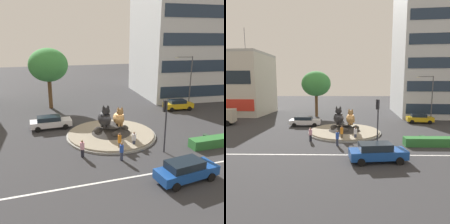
% 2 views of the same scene
% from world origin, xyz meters
% --- Properties ---
extents(ground_plane, '(160.00, 160.00, 0.00)m').
position_xyz_m(ground_plane, '(0.00, 0.00, 0.00)').
color(ground_plane, '#333335').
extents(lane_centreline, '(112.00, 0.20, 0.01)m').
position_xyz_m(lane_centreline, '(0.00, -8.54, 0.00)').
color(lane_centreline, silver).
rests_on(lane_centreline, ground).
extents(roundabout_island, '(9.60, 9.60, 1.28)m').
position_xyz_m(roundabout_island, '(-0.00, -0.01, 0.41)').
color(roundabout_island, gray).
rests_on(roundabout_island, ground).
extents(cat_statue_black, '(1.46, 2.35, 2.41)m').
position_xyz_m(cat_statue_black, '(-0.77, -0.30, 2.16)').
color(cat_statue_black, black).
rests_on(cat_statue_black, roundabout_island).
extents(cat_statue_tabby, '(1.36, 2.11, 2.07)m').
position_xyz_m(cat_statue_tabby, '(0.79, -0.28, 2.03)').
color(cat_statue_tabby, '#9E703D').
rests_on(cat_statue_tabby, roundabout_island).
extents(traffic_light_mast, '(0.34, 0.46, 4.87)m').
position_xyz_m(traffic_light_mast, '(3.44, -5.27, 3.41)').
color(traffic_light_mast, '#2D2D33').
rests_on(traffic_light_mast, ground).
extents(office_tower, '(19.50, 17.45, 32.31)m').
position_xyz_m(office_tower, '(20.44, 17.22, 16.15)').
color(office_tower, silver).
rests_on(office_tower, ground).
extents(clipped_hedge_strip, '(5.55, 1.20, 0.90)m').
position_xyz_m(clipped_hedge_strip, '(9.03, -5.61, 0.45)').
color(clipped_hedge_strip, '#2D7033').
rests_on(clipped_hedge_strip, ground).
extents(broadleaf_tree_behind_island, '(5.71, 5.71, 8.92)m').
position_xyz_m(broadleaf_tree_behind_island, '(-5.39, 13.55, 6.46)').
color(broadleaf_tree_behind_island, brown).
rests_on(broadleaf_tree_behind_island, ground).
extents(streetlight_arm, '(2.56, 0.69, 7.75)m').
position_xyz_m(streetlight_arm, '(14.23, 7.21, 4.53)').
color(streetlight_arm, '#4C4C51').
rests_on(streetlight_arm, ground).
extents(pedestrian_orange_shirt, '(0.33, 0.33, 1.76)m').
position_xyz_m(pedestrian_orange_shirt, '(-0.36, -3.85, 0.94)').
color(pedestrian_orange_shirt, brown).
rests_on(pedestrian_orange_shirt, ground).
extents(pedestrian_blue_shirt, '(0.35, 0.35, 1.64)m').
position_xyz_m(pedestrian_blue_shirt, '(-0.83, -5.73, 0.87)').
color(pedestrian_blue_shirt, '#33384C').
rests_on(pedestrian_blue_shirt, ground).
extents(pedestrian_white_shirt, '(0.39, 0.39, 1.54)m').
position_xyz_m(pedestrian_white_shirt, '(1.23, -3.50, 0.80)').
color(pedestrian_white_shirt, '#33384C').
rests_on(pedestrian_white_shirt, ground).
extents(pedestrian_pink_shirt, '(0.39, 0.39, 1.60)m').
position_xyz_m(pedestrian_pink_shirt, '(-3.91, -4.11, 0.83)').
color(pedestrian_pink_shirt, black).
rests_on(pedestrian_pink_shirt, ground).
extents(sedan_on_far_lane, '(4.71, 2.04, 1.50)m').
position_xyz_m(sedan_on_far_lane, '(-6.08, 4.27, 0.79)').
color(sedan_on_far_lane, silver).
rests_on(sedan_on_far_lane, ground).
extents(hatchback_near_shophouse, '(4.95, 2.34, 1.61)m').
position_xyz_m(hatchback_near_shophouse, '(2.61, -10.10, 0.84)').
color(hatchback_near_shophouse, '#19479E').
rests_on(hatchback_near_shophouse, ground).
extents(parked_car_right, '(4.35, 2.30, 1.53)m').
position_xyz_m(parked_car_right, '(12.55, 6.92, 0.81)').
color(parked_car_right, gold).
rests_on(parked_car_right, ground).
extents(litter_bin, '(0.56, 0.56, 0.90)m').
position_xyz_m(litter_bin, '(8.45, -4.73, 0.45)').
color(litter_bin, '#2D4233').
rests_on(litter_bin, ground).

